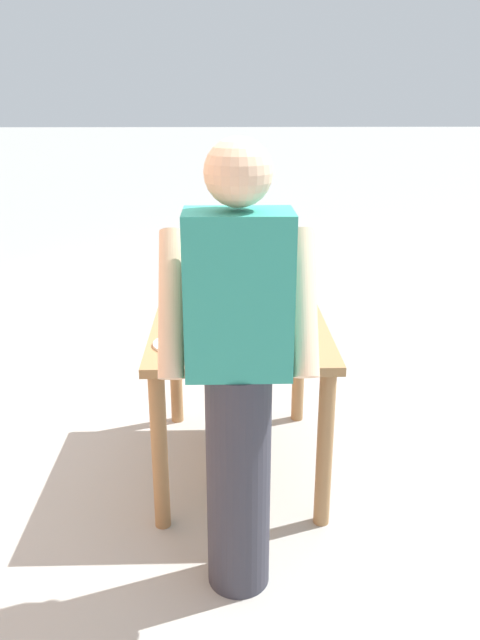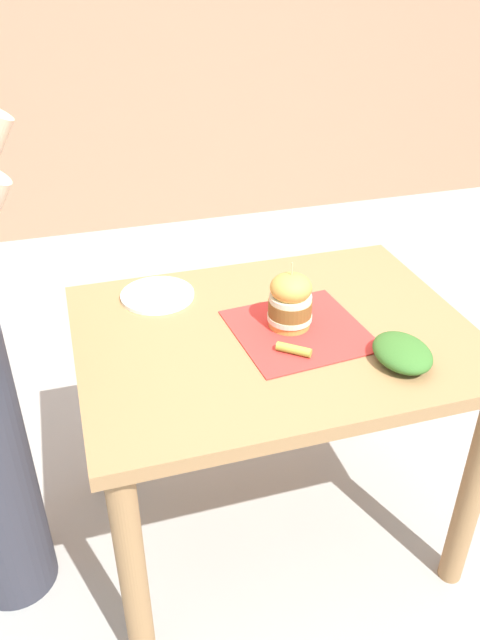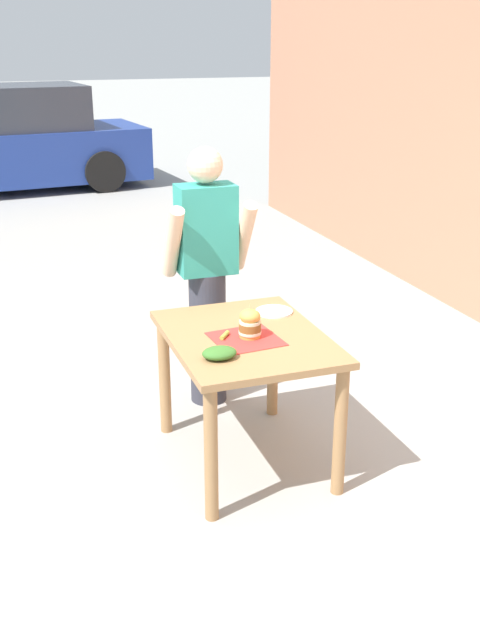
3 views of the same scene
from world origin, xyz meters
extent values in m
plane|color=#9E9E99|center=(0.00, 0.00, 0.00)|extent=(80.00, 80.00, 0.00)
cube|color=#9E7247|center=(0.00, 0.00, 0.76)|extent=(0.83, 1.08, 0.04)
cylinder|color=#9E7247|center=(-0.35, -0.48, 0.37)|extent=(0.07, 0.07, 0.74)
cylinder|color=#9E7247|center=(0.35, -0.48, 0.37)|extent=(0.07, 0.07, 0.74)
cylinder|color=#9E7247|center=(-0.35, 0.48, 0.37)|extent=(0.07, 0.07, 0.74)
cylinder|color=#9E7247|center=(0.35, 0.48, 0.37)|extent=(0.07, 0.07, 0.74)
cube|color=red|center=(-0.02, -0.06, 0.79)|extent=(0.37, 0.37, 0.00)
cylinder|color=gold|center=(0.01, -0.04, 0.80)|extent=(0.11, 0.11, 0.02)
cylinder|color=beige|center=(0.01, -0.04, 0.82)|extent=(0.12, 0.12, 0.02)
cylinder|color=brown|center=(0.01, -0.04, 0.84)|extent=(0.12, 0.12, 0.04)
cylinder|color=beige|center=(0.01, -0.04, 0.87)|extent=(0.12, 0.12, 0.02)
ellipsoid|color=gold|center=(0.01, -0.04, 0.91)|extent=(0.11, 0.11, 0.08)
cylinder|color=#D1B77F|center=(0.01, -0.04, 0.95)|extent=(0.00, 0.00, 0.05)
cylinder|color=#8EA83D|center=(-0.13, -0.01, 0.80)|extent=(0.08, 0.09, 0.02)
cylinder|color=white|center=(0.27, 0.28, 0.79)|extent=(0.22, 0.22, 0.01)
cylinder|color=silver|center=(0.26, 0.28, 0.80)|extent=(0.04, 0.17, 0.01)
cylinder|color=silver|center=(0.29, 0.28, 0.80)|extent=(0.03, 0.17, 0.01)
ellipsoid|color=#386B28|center=(-0.23, -0.26, 0.81)|extent=(0.18, 0.14, 0.06)
cylinder|color=#33333D|center=(0.02, 0.82, 0.45)|extent=(0.24, 0.24, 0.90)
cube|color=teal|center=(0.02, 0.82, 1.18)|extent=(0.36, 0.22, 0.56)
sphere|color=beige|center=(0.02, 0.82, 1.58)|extent=(0.22, 0.22, 0.22)
cylinder|color=beige|center=(-0.21, 0.76, 1.13)|extent=(0.09, 0.34, 0.50)
cylinder|color=beige|center=(0.25, 0.76, 1.13)|extent=(0.09, 0.34, 0.50)
camera|label=1|loc=(0.07, 2.81, 1.80)|focal=35.00mm
camera|label=2|loc=(-1.35, 0.50, 1.71)|focal=35.00mm
camera|label=3|loc=(-1.28, -3.57, 2.32)|focal=42.00mm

